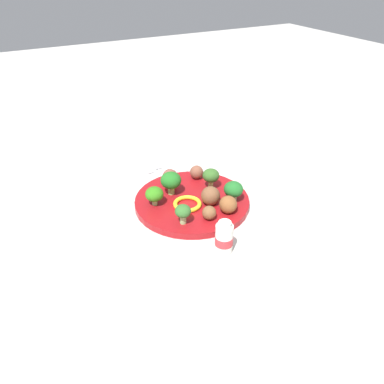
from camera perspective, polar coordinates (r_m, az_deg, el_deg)
ground_plane at (r=0.98m, az=0.00°, el=-1.80°), size 4.00×4.00×0.00m
plate at (r=0.97m, az=0.00°, el=-1.40°), size 0.28×0.28×0.02m
broccoli_floret_near_rim at (r=0.95m, az=5.98°, el=0.35°), size 0.05×0.05×0.05m
broccoli_floret_mid_left at (r=0.94m, az=-5.44°, el=-0.34°), size 0.04×0.04×0.05m
broccoli_floret_back_left at (r=1.00m, az=2.74°, el=2.34°), size 0.04×0.04×0.05m
broccoli_floret_mid_right at (r=0.87m, az=-1.31°, el=-2.87°), size 0.04×0.04×0.05m
broccoli_floret_far_rim at (r=0.97m, az=-3.06°, el=1.63°), size 0.05×0.05×0.06m
meatball_back_right at (r=1.05m, az=0.67°, el=2.88°), size 0.04×0.04×0.04m
meatball_mid_left at (r=0.89m, az=2.48°, el=-3.00°), size 0.03×0.03×0.03m
meatball_front_right at (r=0.94m, az=2.69°, el=-0.54°), size 0.05×0.05×0.05m
meatball_mid_right at (r=1.02m, az=-3.19°, el=2.25°), size 0.04×0.04×0.04m
meatball_far_rim at (r=0.91m, az=5.22°, el=-1.80°), size 0.04×0.04×0.04m
pepper_ring_back_right at (r=0.94m, az=-0.67°, el=-1.71°), size 0.09×0.09×0.01m
napkin at (r=1.17m, az=-6.58°, el=4.30°), size 0.17×0.12×0.01m
fork at (r=1.17m, az=-5.65°, el=4.57°), size 0.12×0.02×0.01m
knife at (r=1.16m, az=-7.27°, el=4.17°), size 0.15×0.02×0.01m
yogurt_bottle at (r=0.82m, az=4.64°, el=-6.66°), size 0.04×0.04×0.07m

